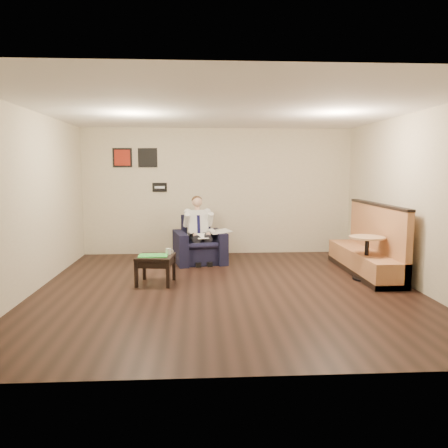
{
  "coord_description": "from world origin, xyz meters",
  "views": [
    {
      "loc": [
        -0.44,
        -6.79,
        1.9
      ],
      "look_at": [
        0.03,
        1.2,
        0.89
      ],
      "focal_mm": 35.0,
      "sensor_mm": 36.0,
      "label": 1
    }
  ],
  "objects": [
    {
      "name": "green_folder",
      "position": [
        -1.19,
        0.35,
        0.48
      ],
      "size": [
        0.48,
        0.34,
        0.01
      ],
      "primitive_type": "cube",
      "rotation": [
        0.0,
        0.0,
        0.01
      ],
      "color": "green",
      "rests_on": "side_table"
    },
    {
      "name": "wall_back",
      "position": [
        0.0,
        3.0,
        1.4
      ],
      "size": [
        6.0,
        0.02,
        2.8
      ],
      "primitive_type": "cube",
      "color": "beige",
      "rests_on": "ground"
    },
    {
      "name": "coffee_mug",
      "position": [
        -0.95,
        0.47,
        0.53
      ],
      "size": [
        0.1,
        0.1,
        0.1
      ],
      "primitive_type": "cylinder",
      "rotation": [
        0.0,
        0.0,
        -0.13
      ],
      "color": "white",
      "rests_on": "side_table"
    },
    {
      "name": "art_print_right",
      "position": [
        -1.55,
        2.98,
        2.15
      ],
      "size": [
        0.42,
        0.03,
        0.42
      ],
      "primitive_type": "cube",
      "color": "black",
      "rests_on": "wall_back"
    },
    {
      "name": "ground",
      "position": [
        0.0,
        0.0,
        0.0
      ],
      "size": [
        6.0,
        6.0,
        0.0
      ],
      "primitive_type": "plane",
      "color": "black",
      "rests_on": "ground"
    },
    {
      "name": "seated_man",
      "position": [
        -0.4,
        1.89,
        0.65
      ],
      "size": [
        0.78,
        1.02,
        1.29
      ],
      "primitive_type": null,
      "rotation": [
        0.0,
        0.0,
        0.19
      ],
      "color": "silver",
      "rests_on": "armchair"
    },
    {
      "name": "armchair",
      "position": [
        -0.43,
        2.01,
        0.47
      ],
      "size": [
        1.14,
        1.14,
        0.94
      ],
      "primitive_type": "cube",
      "rotation": [
        0.0,
        0.0,
        0.19
      ],
      "color": "black",
      "rests_on": "ground"
    },
    {
      "name": "newspaper",
      "position": [
        -0.02,
        1.98,
        0.64
      ],
      "size": [
        0.52,
        0.6,
        0.01
      ],
      "primitive_type": "cube",
      "rotation": [
        0.0,
        0.0,
        0.25
      ],
      "color": "silver",
      "rests_on": "armchair"
    },
    {
      "name": "smartphone",
      "position": [
        -1.08,
        0.53,
        0.48
      ],
      "size": [
        0.16,
        0.12,
        0.01
      ],
      "primitive_type": "cube",
      "rotation": [
        0.0,
        0.0,
        -0.31
      ],
      "color": "black",
      "rests_on": "side_table"
    },
    {
      "name": "wall_left",
      "position": [
        -3.0,
        0.0,
        1.4
      ],
      "size": [
        0.02,
        6.0,
        2.8
      ],
      "primitive_type": "cube",
      "color": "beige",
      "rests_on": "ground"
    },
    {
      "name": "art_print_left",
      "position": [
        -2.1,
        2.98,
        2.15
      ],
      "size": [
        0.42,
        0.03,
        0.42
      ],
      "primitive_type": "cube",
      "color": "maroon",
      "rests_on": "wall_back"
    },
    {
      "name": "side_table",
      "position": [
        -1.16,
        0.37,
        0.24
      ],
      "size": [
        0.65,
        0.65,
        0.48
      ],
      "primitive_type": "cube",
      "rotation": [
        0.0,
        0.0,
        -0.13
      ],
      "color": "black",
      "rests_on": "ground"
    },
    {
      "name": "wall_front",
      "position": [
        0.0,
        -3.0,
        1.4
      ],
      "size": [
        6.0,
        0.02,
        2.8
      ],
      "primitive_type": "cube",
      "color": "beige",
      "rests_on": "ground"
    },
    {
      "name": "wall_right",
      "position": [
        3.0,
        0.0,
        1.4
      ],
      "size": [
        0.02,
        6.0,
        2.8
      ],
      "primitive_type": "cube",
      "color": "beige",
      "rests_on": "ground"
    },
    {
      "name": "lap_papers",
      "position": [
        -0.38,
        1.79,
        0.58
      ],
      "size": [
        0.29,
        0.35,
        0.01
      ],
      "primitive_type": "cube",
      "rotation": [
        0.0,
        0.0,
        0.26
      ],
      "color": "white",
      "rests_on": "seated_man"
    },
    {
      "name": "seating_sign",
      "position": [
        -1.3,
        2.98,
        1.5
      ],
      "size": [
        0.32,
        0.02,
        0.2
      ],
      "primitive_type": "cube",
      "color": "black",
      "rests_on": "wall_back"
    },
    {
      "name": "cafe_table",
      "position": [
        2.45,
        0.44,
        0.38
      ],
      "size": [
        0.74,
        0.74,
        0.75
      ],
      "primitive_type": "cylinder",
      "rotation": [
        0.0,
        0.0,
        0.25
      ],
      "color": "tan",
      "rests_on": "ground"
    },
    {
      "name": "banquette",
      "position": [
        2.59,
        0.91,
        0.63
      ],
      "size": [
        0.59,
        2.46,
        1.26
      ],
      "primitive_type": "cube",
      "color": "#AE6F43",
      "rests_on": "ground"
    },
    {
      "name": "ceiling",
      "position": [
        0.0,
        0.0,
        2.8
      ],
      "size": [
        6.0,
        6.0,
        0.02
      ],
      "primitive_type": "cube",
      "color": "white",
      "rests_on": "wall_back"
    }
  ]
}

